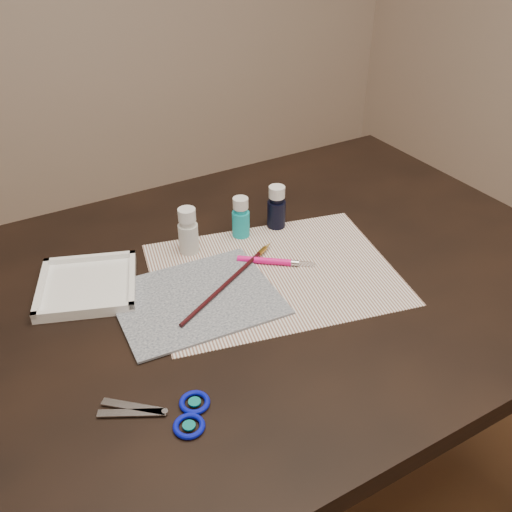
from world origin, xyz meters
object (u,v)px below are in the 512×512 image
paint_bottle_cyan (241,217)px  scissors (153,415)px  paper (274,273)px  canvas (196,299)px  paint_bottle_white (188,231)px  paint_bottle_navy (277,207)px  palette_tray (87,285)px

paint_bottle_cyan → scissors: (-0.34, -0.36, -0.04)m
paper → paint_bottle_cyan: bearing=85.1°
canvas → paint_bottle_white: (0.06, 0.15, 0.05)m
paint_bottle_white → canvas: bearing=-110.4°
canvas → paint_bottle_navy: paint_bottle_navy is taller
scissors → paper: bearing=-119.0°
paint_bottle_cyan → canvas: bearing=-139.0°
paper → paint_bottle_navy: paint_bottle_navy is taller
paint_bottle_navy → palette_tray: paint_bottle_navy is taller
canvas → paint_bottle_cyan: paint_bottle_cyan is taller
paper → canvas: bearing=-179.7°
paint_bottle_cyan → paint_bottle_white: bearing=-179.7°
paper → scissors: (-0.33, -0.21, 0.00)m
scissors → paint_bottle_white: bearing=-93.1°
canvas → scissors: bearing=-128.1°
paper → paint_bottle_cyan: 0.16m
paint_bottle_cyan → paint_bottle_navy: bearing=-3.5°
paint_bottle_navy → paper: bearing=-123.3°
scissors → palette_tray: bearing=-62.8°
paint_bottle_white → palette_tray: bearing=-174.0°
palette_tray → paint_bottle_cyan: bearing=4.0°
paint_bottle_white → palette_tray: paint_bottle_white is taller
scissors → paint_bottle_cyan: bearing=-104.9°
canvas → palette_tray: palette_tray is taller
canvas → paint_bottle_white: paint_bottle_white is taller
paper → scissors: scissors is taller
paper → paint_bottle_navy: size_ratio=4.74×
paper → palette_tray: palette_tray is taller
canvas → scissors: (-0.17, -0.21, 0.00)m
paint_bottle_cyan → scissors: size_ratio=0.51×
canvas → paper: bearing=0.3°
paint_bottle_white → palette_tray: (-0.22, -0.02, -0.04)m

